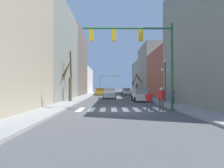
{
  "coord_description": "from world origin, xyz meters",
  "views": [
    {
      "loc": [
        -0.78,
        -13.74,
        1.83
      ],
      "look_at": [
        -0.37,
        20.98,
        2.38
      ],
      "focal_mm": 28.0,
      "sensor_mm": 36.0,
      "label": 1
    }
  ],
  "objects_px": {
    "pedestrian_on_left_sidewalk": "(173,94)",
    "street_tree_left_mid": "(137,84)",
    "car_parked_right_far": "(109,94)",
    "car_driving_away_lane": "(100,92)",
    "street_lamp_right_corner": "(165,72)",
    "traffic_signal_far": "(106,79)",
    "car_at_intersection": "(126,91)",
    "car_parked_left_far": "(110,91)",
    "pedestrian_near_right_corner": "(161,97)",
    "pedestrian_crossing_street": "(149,99)",
    "street_tree_right_far": "(70,81)",
    "traffic_signal_near": "(139,46)",
    "car_parked_left_mid": "(140,95)"
  },
  "relations": [
    {
      "from": "pedestrian_on_left_sidewalk",
      "to": "car_parked_right_far",
      "type": "bearing_deg",
      "value": 170.38
    },
    {
      "from": "car_parked_right_far",
      "to": "car_driving_away_lane",
      "type": "height_order",
      "value": "car_parked_right_far"
    },
    {
      "from": "car_parked_left_mid",
      "to": "car_parked_right_far",
      "type": "bearing_deg",
      "value": 35.84
    },
    {
      "from": "pedestrian_on_left_sidewalk",
      "to": "street_tree_left_mid",
      "type": "relative_size",
      "value": 0.33
    },
    {
      "from": "car_driving_away_lane",
      "to": "car_at_intersection",
      "type": "xyz_separation_m",
      "value": [
        6.04,
        1.52,
        -0.0
      ]
    },
    {
      "from": "car_driving_away_lane",
      "to": "street_tree_left_mid",
      "type": "height_order",
      "value": "street_tree_left_mid"
    },
    {
      "from": "car_parked_left_mid",
      "to": "car_parked_left_far",
      "type": "relative_size",
      "value": 0.86
    },
    {
      "from": "car_at_intersection",
      "to": "street_tree_left_mid",
      "type": "relative_size",
      "value": 0.95
    },
    {
      "from": "car_parked_right_far",
      "to": "car_parked_left_far",
      "type": "xyz_separation_m",
      "value": [
        0.17,
        19.07,
        0.05
      ]
    },
    {
      "from": "pedestrian_crossing_street",
      "to": "street_tree_left_mid",
      "type": "height_order",
      "value": "street_tree_left_mid"
    },
    {
      "from": "street_lamp_right_corner",
      "to": "car_parked_left_far",
      "type": "xyz_separation_m",
      "value": [
        -6.03,
        27.55,
        -2.67
      ]
    },
    {
      "from": "traffic_signal_near",
      "to": "street_tree_left_mid",
      "type": "relative_size",
      "value": 1.48
    },
    {
      "from": "car_driving_away_lane",
      "to": "street_tree_left_mid",
      "type": "bearing_deg",
      "value": -86.11
    },
    {
      "from": "car_at_intersection",
      "to": "traffic_signal_far",
      "type": "bearing_deg",
      "value": 16.83
    },
    {
      "from": "street_lamp_right_corner",
      "to": "car_parked_left_far",
      "type": "height_order",
      "value": "street_lamp_right_corner"
    },
    {
      "from": "traffic_signal_near",
      "to": "pedestrian_crossing_street",
      "type": "height_order",
      "value": "traffic_signal_near"
    },
    {
      "from": "street_tree_right_far",
      "to": "car_driving_away_lane",
      "type": "bearing_deg",
      "value": 82.0
    },
    {
      "from": "car_parked_right_far",
      "to": "street_tree_left_mid",
      "type": "distance_m",
      "value": 13.66
    },
    {
      "from": "traffic_signal_near",
      "to": "traffic_signal_far",
      "type": "bearing_deg",
      "value": 94.47
    },
    {
      "from": "traffic_signal_near",
      "to": "pedestrian_on_left_sidewalk",
      "type": "height_order",
      "value": "traffic_signal_near"
    },
    {
      "from": "car_parked_right_far",
      "to": "car_at_intersection",
      "type": "bearing_deg",
      "value": 163.25
    },
    {
      "from": "traffic_signal_far",
      "to": "pedestrian_crossing_street",
      "type": "distance_m",
      "value": 44.31
    },
    {
      "from": "car_driving_away_lane",
      "to": "pedestrian_on_left_sidewalk",
      "type": "bearing_deg",
      "value": -158.68
    },
    {
      "from": "pedestrian_crossing_street",
      "to": "street_tree_right_far",
      "type": "distance_m",
      "value": 11.01
    },
    {
      "from": "car_parked_left_mid",
      "to": "pedestrian_crossing_street",
      "type": "xyz_separation_m",
      "value": [
        -0.95,
        -9.03,
        0.16
      ]
    },
    {
      "from": "street_lamp_right_corner",
      "to": "pedestrian_near_right_corner",
      "type": "bearing_deg",
      "value": -110.36
    },
    {
      "from": "car_at_intersection",
      "to": "pedestrian_near_right_corner",
      "type": "xyz_separation_m",
      "value": [
        0.12,
        -27.33,
        0.32
      ]
    },
    {
      "from": "street_tree_left_mid",
      "to": "car_parked_left_mid",
      "type": "bearing_deg",
      "value": -97.49
    },
    {
      "from": "car_parked_right_far",
      "to": "car_driving_away_lane",
      "type": "xyz_separation_m",
      "value": [
        -2.14,
        11.44,
        -0.01
      ]
    },
    {
      "from": "car_parked_left_far",
      "to": "street_tree_left_mid",
      "type": "height_order",
      "value": "street_tree_left_mid"
    },
    {
      "from": "car_parked_right_far",
      "to": "pedestrian_crossing_street",
      "type": "distance_m",
      "value": 14.85
    },
    {
      "from": "traffic_signal_far",
      "to": "car_driving_away_lane",
      "type": "relative_size",
      "value": 1.45
    },
    {
      "from": "traffic_signal_far",
      "to": "car_parked_left_far",
      "type": "xyz_separation_m",
      "value": [
        1.26,
        -10.38,
        -3.44
      ]
    },
    {
      "from": "street_lamp_right_corner",
      "to": "car_parked_left_far",
      "type": "bearing_deg",
      "value": 102.34
    },
    {
      "from": "car_parked_right_far",
      "to": "street_tree_left_mid",
      "type": "bearing_deg",
      "value": 152.41
    },
    {
      "from": "pedestrian_crossing_street",
      "to": "street_tree_left_mid",
      "type": "xyz_separation_m",
      "value": [
        3.25,
        26.56,
        1.47
      ]
    },
    {
      "from": "car_parked_left_mid",
      "to": "street_tree_right_far",
      "type": "bearing_deg",
      "value": 99.03
    },
    {
      "from": "car_parked_right_far",
      "to": "traffic_signal_far",
      "type": "bearing_deg",
      "value": -177.89
    },
    {
      "from": "street_tree_right_far",
      "to": "street_tree_left_mid",
      "type": "bearing_deg",
      "value": 59.82
    },
    {
      "from": "car_parked_left_far",
      "to": "car_at_intersection",
      "type": "relative_size",
      "value": 1.08
    },
    {
      "from": "car_parked_left_mid",
      "to": "traffic_signal_near",
      "type": "bearing_deg",
      "value": 169.65
    },
    {
      "from": "street_lamp_right_corner",
      "to": "car_parked_right_far",
      "type": "relative_size",
      "value": 1.03
    },
    {
      "from": "pedestrian_near_right_corner",
      "to": "street_tree_right_far",
      "type": "distance_m",
      "value": 11.59
    },
    {
      "from": "car_driving_away_lane",
      "to": "pedestrian_near_right_corner",
      "type": "bearing_deg",
      "value": -166.58
    },
    {
      "from": "traffic_signal_near",
      "to": "pedestrian_near_right_corner",
      "type": "bearing_deg",
      "value": 2.3
    },
    {
      "from": "street_lamp_right_corner",
      "to": "pedestrian_on_left_sidewalk",
      "type": "height_order",
      "value": "street_lamp_right_corner"
    },
    {
      "from": "car_parked_left_mid",
      "to": "pedestrian_on_left_sidewalk",
      "type": "relative_size",
      "value": 2.7
    },
    {
      "from": "car_parked_right_far",
      "to": "car_at_intersection",
      "type": "distance_m",
      "value": 13.54
    },
    {
      "from": "pedestrian_on_left_sidewalk",
      "to": "street_tree_right_far",
      "type": "xyz_separation_m",
      "value": [
        -11.07,
        3.42,
        1.49
      ]
    },
    {
      "from": "traffic_signal_near",
      "to": "car_parked_left_far",
      "type": "height_order",
      "value": "traffic_signal_near"
    }
  ]
}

